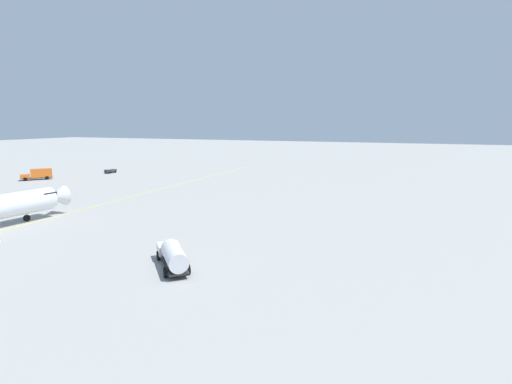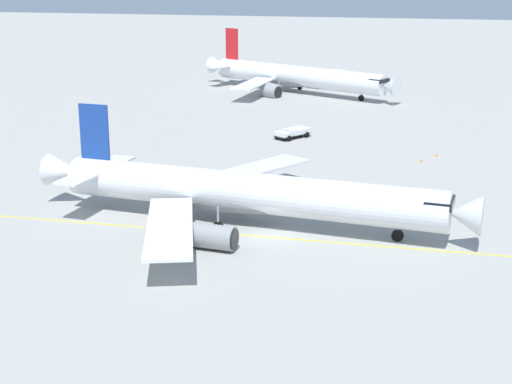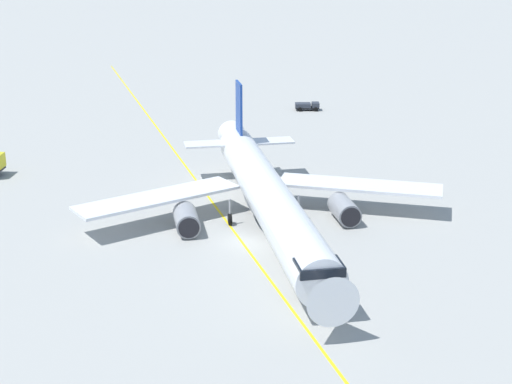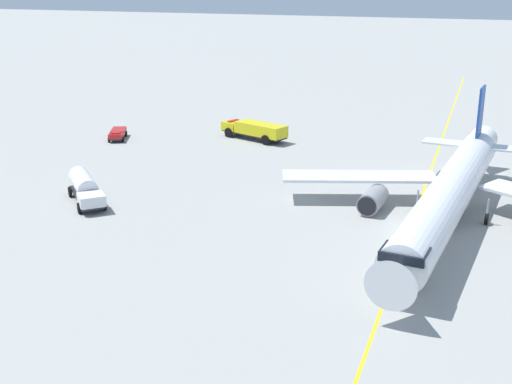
% 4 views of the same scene
% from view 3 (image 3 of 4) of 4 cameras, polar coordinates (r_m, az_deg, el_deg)
% --- Properties ---
extents(ground_plane, '(600.00, 600.00, 0.00)m').
position_cam_3_polar(ground_plane, '(68.20, -0.65, -3.76)').
color(ground_plane, '#9E9E99').
extents(airliner_main, '(43.88, 35.70, 10.71)m').
position_cam_3_polar(airliner_main, '(70.58, 0.84, -0.37)').
color(airliner_main, white).
rests_on(airliner_main, ground_plane).
extents(baggage_truck_truck_extra, '(2.69, 3.97, 1.22)m').
position_cam_3_polar(baggage_truck_truck_extra, '(119.35, 3.85, 6.42)').
color(baggage_truck_truck_extra, '#232326').
rests_on(baggage_truck_truck_extra, ground_plane).
extents(taxiway_centreline, '(198.45, 0.70, 0.01)m').
position_cam_3_polar(taxiway_centreline, '(68.08, -1.01, -3.80)').
color(taxiway_centreline, yellow).
rests_on(taxiway_centreline, ground_plane).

